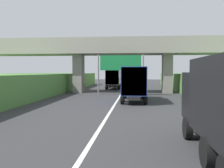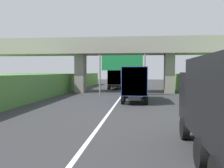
{
  "view_description": "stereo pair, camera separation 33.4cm",
  "coord_description": "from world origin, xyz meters",
  "px_view_note": "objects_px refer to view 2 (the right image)",
  "views": [
    {
      "loc": [
        1.82,
        -0.31,
        2.95
      ],
      "look_at": [
        0.0,
        19.39,
        2.0
      ],
      "focal_mm": 39.85,
      "sensor_mm": 36.0,
      "label": 1
    },
    {
      "loc": [
        2.15,
        -0.27,
        2.95
      ],
      "look_at": [
        0.0,
        19.39,
        2.0
      ],
      "focal_mm": 39.85,
      "sensor_mm": 36.0,
      "label": 2
    }
  ],
  "objects_px": {
    "truck_green": "(116,78)",
    "construction_barrel_2": "(201,108)",
    "overhead_highway_sign": "(122,65)",
    "truck_yellow": "(122,76)",
    "car_orange": "(121,82)",
    "truck_blue": "(135,82)"
  },
  "relations": [
    {
      "from": "truck_green",
      "to": "car_orange",
      "type": "xyz_separation_m",
      "value": [
        0.4,
        6.7,
        -1.08
      ]
    },
    {
      "from": "overhead_highway_sign",
      "to": "truck_green",
      "type": "height_order",
      "value": "overhead_highway_sign"
    },
    {
      "from": "overhead_highway_sign",
      "to": "truck_green",
      "type": "distance_m",
      "value": 12.57
    },
    {
      "from": "truck_yellow",
      "to": "car_orange",
      "type": "bearing_deg",
      "value": -87.72
    },
    {
      "from": "overhead_highway_sign",
      "to": "car_orange",
      "type": "height_order",
      "value": "overhead_highway_sign"
    },
    {
      "from": "overhead_highway_sign",
      "to": "truck_yellow",
      "type": "xyz_separation_m",
      "value": [
        -1.88,
        28.42,
        -1.87
      ]
    },
    {
      "from": "construction_barrel_2",
      "to": "truck_green",
      "type": "bearing_deg",
      "value": 107.93
    },
    {
      "from": "truck_blue",
      "to": "overhead_highway_sign",
      "type": "bearing_deg",
      "value": 104.95
    },
    {
      "from": "truck_green",
      "to": "truck_yellow",
      "type": "height_order",
      "value": "same"
    },
    {
      "from": "overhead_highway_sign",
      "to": "construction_barrel_2",
      "type": "height_order",
      "value": "overhead_highway_sign"
    },
    {
      "from": "overhead_highway_sign",
      "to": "construction_barrel_2",
      "type": "distance_m",
      "value": 15.5
    },
    {
      "from": "overhead_highway_sign",
      "to": "truck_blue",
      "type": "xyz_separation_m",
      "value": [
        1.74,
        -6.51,
        -1.87
      ]
    },
    {
      "from": "truck_green",
      "to": "construction_barrel_2",
      "type": "bearing_deg",
      "value": -72.07
    },
    {
      "from": "overhead_highway_sign",
      "to": "truck_green",
      "type": "relative_size",
      "value": 0.81
    },
    {
      "from": "overhead_highway_sign",
      "to": "truck_blue",
      "type": "distance_m",
      "value": 7.0
    },
    {
      "from": "truck_blue",
      "to": "construction_barrel_2",
      "type": "relative_size",
      "value": 8.11
    },
    {
      "from": "overhead_highway_sign",
      "to": "truck_green",
      "type": "bearing_deg",
      "value": 98.82
    },
    {
      "from": "truck_green",
      "to": "car_orange",
      "type": "relative_size",
      "value": 1.78
    },
    {
      "from": "truck_blue",
      "to": "truck_yellow",
      "type": "bearing_deg",
      "value": 95.92
    },
    {
      "from": "construction_barrel_2",
      "to": "truck_yellow",
      "type": "bearing_deg",
      "value": 101.25
    },
    {
      "from": "overhead_highway_sign",
      "to": "car_orange",
      "type": "xyz_separation_m",
      "value": [
        -1.51,
        18.98,
        -2.94
      ]
    },
    {
      "from": "overhead_highway_sign",
      "to": "car_orange",
      "type": "relative_size",
      "value": 1.43
    }
  ]
}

